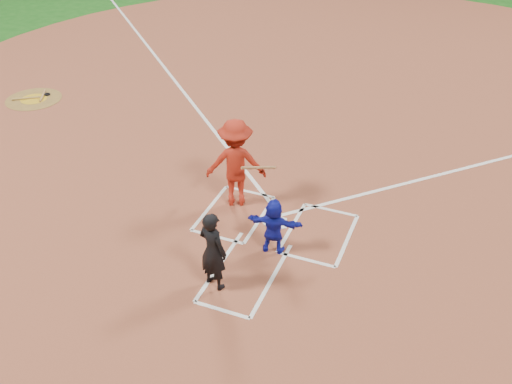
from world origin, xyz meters
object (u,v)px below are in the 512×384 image
at_px(on_deck_circle, 34,99).
at_px(umpire, 213,251).
at_px(batter_at_plate, 236,163).
at_px(catcher, 274,226).
at_px(home_plate, 276,223).

height_order(on_deck_circle, umpire, umpire).
height_order(umpire, batter_at_plate, batter_at_plate).
relative_size(catcher, umpire, 0.74).
relative_size(on_deck_circle, umpire, 1.04).
bearing_deg(home_plate, on_deck_circle, -19.21).
xyz_separation_m(home_plate, catcher, (0.27, -0.87, 0.60)).
xyz_separation_m(home_plate, batter_at_plate, (-1.11, 0.43, 1.02)).
bearing_deg(umpire, batter_at_plate, -57.89).
height_order(on_deck_circle, catcher, catcher).
bearing_deg(home_plate, catcher, 107.01).
relative_size(catcher, batter_at_plate, 0.59).
distance_m(on_deck_circle, catcher, 10.32).
relative_size(on_deck_circle, catcher, 1.40).
bearing_deg(catcher, home_plate, -80.38).
relative_size(umpire, batter_at_plate, 0.80).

